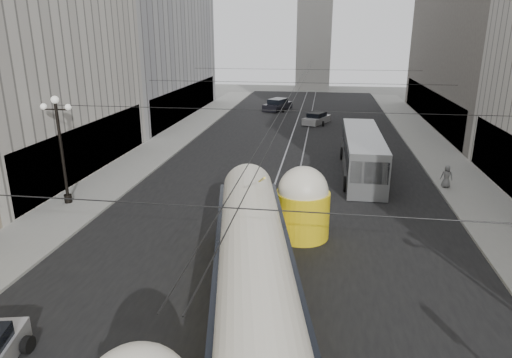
% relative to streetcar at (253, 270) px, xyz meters
% --- Properties ---
extents(road, '(20.00, 85.00, 0.02)m').
position_rel_streetcar_xyz_m(road, '(-0.13, 23.92, -1.82)').
color(road, black).
rests_on(road, ground).
extents(sidewalk_left, '(4.00, 72.00, 0.15)m').
position_rel_streetcar_xyz_m(sidewalk_left, '(-12.13, 27.42, -1.75)').
color(sidewalk_left, gray).
rests_on(sidewalk_left, ground).
extents(sidewalk_right, '(4.00, 72.00, 0.15)m').
position_rel_streetcar_xyz_m(sidewalk_right, '(11.87, 27.42, -1.75)').
color(sidewalk_right, gray).
rests_on(sidewalk_right, ground).
extents(rail_left, '(0.12, 85.00, 0.04)m').
position_rel_streetcar_xyz_m(rail_left, '(-0.88, 23.92, -1.82)').
color(rail_left, gray).
rests_on(rail_left, ground).
extents(rail_right, '(0.12, 85.00, 0.04)m').
position_rel_streetcar_xyz_m(rail_right, '(0.62, 23.92, -1.82)').
color(rail_right, gray).
rests_on(rail_right, ground).
extents(distant_tower, '(6.00, 6.00, 31.36)m').
position_rel_streetcar_xyz_m(distant_tower, '(-0.13, 71.42, 13.14)').
color(distant_tower, '#B2AFA8').
rests_on(distant_tower, ground).
extents(lamppost_left_mid, '(1.86, 0.44, 6.37)m').
position_rel_streetcar_xyz_m(lamppost_left_mid, '(-12.73, 9.42, 1.92)').
color(lamppost_left_mid, black).
rests_on(lamppost_left_mid, sidewalk_left).
extents(catenary, '(25.00, 72.00, 0.23)m').
position_rel_streetcar_xyz_m(catenary, '(-0.02, 22.91, 4.06)').
color(catenary, black).
rests_on(catenary, ground).
extents(streetcar, '(5.46, 16.76, 3.74)m').
position_rel_streetcar_xyz_m(streetcar, '(0.00, 0.00, 0.00)').
color(streetcar, yellow).
rests_on(streetcar, ground).
extents(city_bus, '(2.77, 11.87, 3.02)m').
position_rel_streetcar_xyz_m(city_bus, '(5.08, 18.40, -0.17)').
color(city_bus, gray).
rests_on(city_bus, ground).
extents(sedan_white_far, '(3.22, 4.44, 1.30)m').
position_rel_streetcar_xyz_m(sedan_white_far, '(1.41, 37.39, -1.24)').
color(sedan_white_far, silver).
rests_on(sedan_white_far, ground).
extents(sedan_dark_far, '(3.66, 5.29, 1.54)m').
position_rel_streetcar_xyz_m(sedan_dark_far, '(-3.93, 46.11, -1.12)').
color(sedan_dark_far, black).
rests_on(sedan_dark_far, ground).
extents(pedestrian_sidewalk_right, '(0.81, 0.59, 1.50)m').
position_rel_streetcar_xyz_m(pedestrian_sidewalk_right, '(10.37, 15.77, -0.92)').
color(pedestrian_sidewalk_right, slate).
rests_on(pedestrian_sidewalk_right, sidewalk_right).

